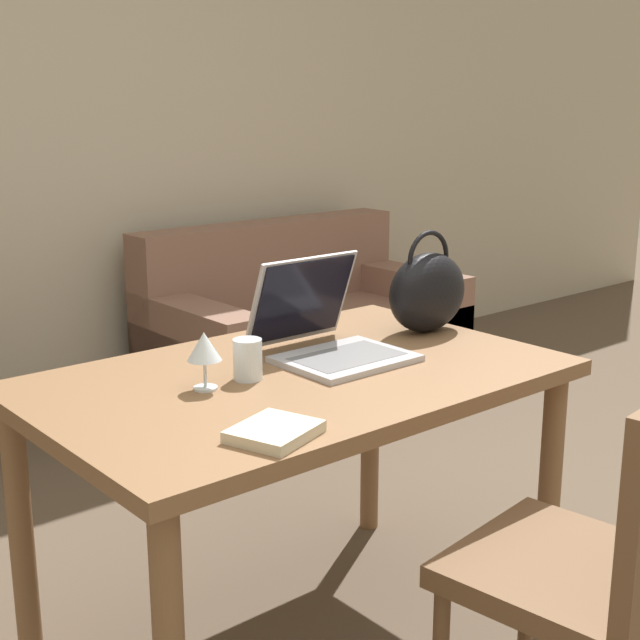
# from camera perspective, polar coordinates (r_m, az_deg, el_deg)

# --- Properties ---
(dining_table) EXTENTS (1.29, 0.82, 0.75)m
(dining_table) POSITION_cam_1_polar(r_m,az_deg,el_deg) (2.23, -1.48, -5.61)
(dining_table) COLOR brown
(dining_table) RESTS_ON ground_plane
(chair) EXTENTS (0.49, 0.49, 0.89)m
(chair) POSITION_cam_1_polar(r_m,az_deg,el_deg) (1.95, 17.69, -14.31)
(chair) COLOR brown
(chair) RESTS_ON ground_plane
(couch) EXTENTS (1.45, 0.80, 0.82)m
(couch) POSITION_cam_1_polar(r_m,az_deg,el_deg) (4.24, -1.18, -1.19)
(couch) COLOR #7F5B4C
(couch) RESTS_ON ground_plane
(laptop) EXTENTS (0.32, 0.36, 0.25)m
(laptop) POSITION_cam_1_polar(r_m,az_deg,el_deg) (2.32, 0.30, -0.65)
(laptop) COLOR #ADADB2
(laptop) RESTS_ON dining_table
(drinking_glass) EXTENTS (0.07, 0.07, 0.10)m
(drinking_glass) POSITION_cam_1_polar(r_m,az_deg,el_deg) (2.13, -4.65, -2.53)
(drinking_glass) COLOR silver
(drinking_glass) RESTS_ON dining_table
(wine_glass) EXTENTS (0.08, 0.08, 0.14)m
(wine_glass) POSITION_cam_1_polar(r_m,az_deg,el_deg) (2.06, -7.42, -1.80)
(wine_glass) COLOR silver
(wine_glass) RESTS_ON dining_table
(handbag) EXTENTS (0.27, 0.15, 0.29)m
(handbag) POSITION_cam_1_polar(r_m,az_deg,el_deg) (2.56, 6.89, 1.85)
(handbag) COLOR black
(handbag) RESTS_ON dining_table
(book) EXTENTS (0.20, 0.19, 0.02)m
(book) POSITION_cam_1_polar(r_m,az_deg,el_deg) (1.78, -2.94, -7.15)
(book) COLOR beige
(book) RESTS_ON dining_table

